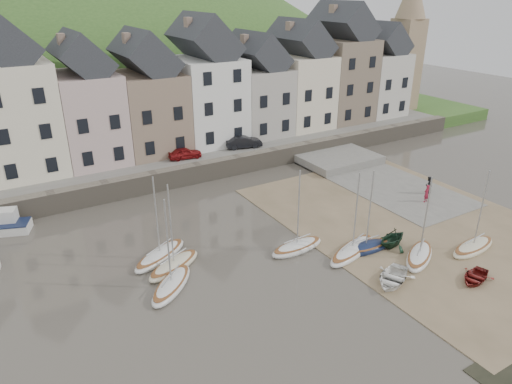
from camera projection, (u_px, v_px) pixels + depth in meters
ground at (301, 263)px, 31.67m from camera, size 160.00×160.00×0.00m
quay_land at (146, 135)px, 56.50m from camera, size 90.00×30.00×1.50m
quay_street at (183, 156)px, 47.15m from camera, size 70.00×7.00×0.10m
seawall at (197, 173)px, 44.66m from camera, size 70.00×1.20×1.80m
beach at (414, 224)px, 36.84m from camera, size 18.00×26.00×0.06m
slipway at (378, 181)px, 45.00m from camera, size 8.00×18.00×0.12m
hillside at (78, 201)px, 83.66m from camera, size 134.40×84.00×84.00m
townhouse_terrace at (182, 91)px, 48.40m from camera, size 61.05×8.00×13.93m
church_spire at (408, 38)px, 62.35m from camera, size 4.00×4.00×18.00m
sailboat_0 at (160, 255)px, 32.06m from camera, size 5.01×3.77×6.32m
sailboat_1 at (172, 285)px, 28.85m from camera, size 4.37×4.29×6.32m
sailboat_2 at (174, 265)px, 30.90m from camera, size 4.69×3.32×6.32m
sailboat_3 at (297, 247)px, 33.09m from camera, size 4.45×1.79×6.32m
sailboat_4 at (352, 250)px, 32.68m from camera, size 5.64×3.23×6.32m
sailboat_5 at (366, 247)px, 33.03m from camera, size 4.19×1.78×6.32m
sailboat_6 at (419, 256)px, 32.01m from camera, size 4.66×3.60×6.32m
sailboat_7 at (473, 247)px, 33.07m from camera, size 4.67×1.98×6.32m
motorboat_2 at (0, 225)px, 35.42m from camera, size 4.82×3.13×1.70m
rowboat_white at (392, 278)px, 29.31m from camera, size 4.02×3.60×0.69m
rowboat_green at (392, 238)px, 33.26m from camera, size 2.98×2.67×1.41m
rowboat_red at (475, 277)px, 29.49m from camera, size 3.07×2.55×0.55m
person_red at (427, 193)px, 40.10m from camera, size 0.61×0.44×1.57m
person_dark at (428, 185)px, 41.73m from camera, size 0.89×0.76×1.62m
car_left at (185, 153)px, 46.06m from camera, size 3.42×1.70×1.12m
car_right at (244, 142)px, 49.17m from camera, size 4.09×2.22×1.28m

